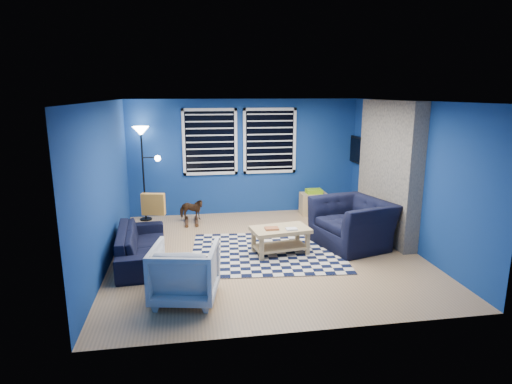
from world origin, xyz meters
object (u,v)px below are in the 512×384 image
coffee_table (280,235)px  cabinet (314,203)px  tv (360,151)px  armchair_big (353,223)px  sofa (142,245)px  floor_lamp (143,144)px  armchair_bent (185,272)px  rocking_horse (191,209)px

coffee_table → cabinet: cabinet is taller
tv → armchair_big: tv is taller
coffee_table → cabinet: size_ratio=1.74×
sofa → floor_lamp: 2.67m
armchair_bent → cabinet: armchair_bent is taller
rocking_horse → floor_lamp: (-0.93, 0.39, 1.31)m
tv → armchair_bent: size_ratio=1.20×
coffee_table → armchair_bent: bearing=-138.3°
armchair_bent → rocking_horse: bearing=-80.9°
armchair_big → coffee_table: armchair_big is taller
rocking_horse → coffee_table: bearing=-125.2°
armchair_bent → floor_lamp: floor_lamp is taller
tv → floor_lamp: floor_lamp is taller
tv → floor_lamp: bearing=176.9°
armchair_bent → floor_lamp: (-0.80, 3.75, 1.23)m
armchair_bent → cabinet: (2.80, 3.60, -0.13)m
tv → armchair_bent: (-3.77, -3.51, -1.02)m
tv → sofa: 5.04m
armchair_bent → rocking_horse: (0.13, 3.36, -0.08)m
sofa → coffee_table: sofa is taller
sofa → cabinet: bearing=-62.6°
armchair_big → sofa: bearing=-103.9°
coffee_table → floor_lamp: floor_lamp is taller
armchair_big → coffee_table: 1.35m
sofa → rocking_horse: size_ratio=3.48×
armchair_big → floor_lamp: 4.45m
armchair_big → rocking_horse: armchair_big is taller
tv → cabinet: 1.51m
tv → sofa: tv is taller
rocking_horse → armchair_bent: bearing=-163.3°
tv → sofa: (-4.45, -2.06, -1.13)m
coffee_table → tv: bearing=43.7°
rocking_horse → tv: bearing=-68.9°
tv → cabinet: bearing=174.8°
armchair_bent → floor_lamp: size_ratio=0.42×
cabinet → armchair_big: bearing=-85.9°
sofa → rocking_horse: 2.08m
armchair_bent → coffee_table: size_ratio=0.82×
floor_lamp → rocking_horse: bearing=-22.8°
armchair_bent → floor_lamp: bearing=-66.7°
armchair_bent → armchair_big: bearing=-140.1°
tv → rocking_horse: bearing=-177.7°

